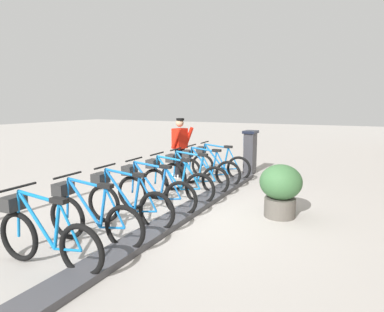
{
  "coord_description": "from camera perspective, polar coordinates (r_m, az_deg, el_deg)",
  "views": [
    {
      "loc": [
        -2.79,
        5.28,
        2.04
      ],
      "look_at": [
        0.5,
        -1.21,
        0.9
      ],
      "focal_mm": 30.99,
      "sensor_mm": 36.0,
      "label": 1
    }
  ],
  "objects": [
    {
      "name": "bike_docked_4",
      "position": [
        6.33,
        -6.87,
        -5.92
      ],
      "size": [
        1.72,
        0.54,
        1.02
      ],
      "color": "black",
      "rests_on": "ground"
    },
    {
      "name": "bike_docked_3",
      "position": [
        6.99,
        -3.19,
        -4.44
      ],
      "size": [
        1.72,
        0.54,
        1.02
      ],
      "color": "black",
      "rests_on": "ground"
    },
    {
      "name": "planter_bush",
      "position": [
        6.23,
        15.0,
        -5.32
      ],
      "size": [
        0.76,
        0.76,
        0.97
      ],
      "color": "#59544C",
      "rests_on": "ground"
    },
    {
      "name": "dock_rail_base",
      "position": [
        6.3,
        -0.95,
        -9.52
      ],
      "size": [
        0.44,
        7.26,
        0.1
      ],
      "primitive_type": "cube",
      "color": "#47474C",
      "rests_on": "ground"
    },
    {
      "name": "bike_docked_5",
      "position": [
        5.7,
        -11.41,
        -7.69
      ],
      "size": [
        1.72,
        0.54,
        1.02
      ],
      "color": "black",
      "rests_on": "ground"
    },
    {
      "name": "bike_docked_0",
      "position": [
        9.13,
        4.45,
        -1.31
      ],
      "size": [
        1.72,
        0.54,
        1.02
      ],
      "color": "black",
      "rests_on": "ground"
    },
    {
      "name": "bike_docked_1",
      "position": [
        8.4,
        2.34,
        -2.18
      ],
      "size": [
        1.72,
        0.54,
        1.02
      ],
      "color": "black",
      "rests_on": "ground"
    },
    {
      "name": "worker_near_rack",
      "position": [
        9.25,
        -2.06,
        1.85
      ],
      "size": [
        0.55,
        0.68,
        1.66
      ],
      "color": "white",
      "rests_on": "ground"
    },
    {
      "name": "ground_plane",
      "position": [
        6.31,
        -0.95,
        -9.95
      ],
      "size": [
        60.0,
        60.0,
        0.0
      ],
      "primitive_type": "plane",
      "color": "#AEA9A2"
    },
    {
      "name": "bike_docked_6",
      "position": [
        5.13,
        -17.08,
        -9.82
      ],
      "size": [
        1.72,
        0.54,
        1.02
      ],
      "color": "black",
      "rests_on": "ground"
    },
    {
      "name": "bike_docked_2",
      "position": [
        7.69,
        -0.17,
        -3.21
      ],
      "size": [
        1.72,
        0.54,
        1.02
      ],
      "color": "black",
      "rests_on": "ground"
    },
    {
      "name": "bike_docked_7",
      "position": [
        4.62,
        -24.18,
        -12.32
      ],
      "size": [
        1.72,
        0.54,
        1.02
      ],
      "color": "black",
      "rests_on": "ground"
    },
    {
      "name": "payment_kiosk",
      "position": [
        9.93,
        9.95,
        0.79
      ],
      "size": [
        0.36,
        0.52,
        1.28
      ],
      "color": "#38383D",
      "rests_on": "ground"
    }
  ]
}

